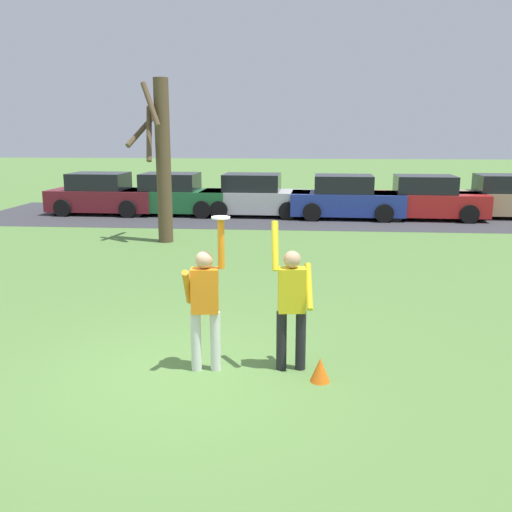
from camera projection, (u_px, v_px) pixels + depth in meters
ground_plane at (184, 374)px, 7.58m from camera, size 120.00×120.00×0.00m
person_catcher at (205, 301)px, 7.51m from camera, size 0.56×0.49×2.08m
person_defender at (292, 300)px, 7.54m from camera, size 0.57×0.49×2.04m
frisbee_disc at (221, 218)px, 7.28m from camera, size 0.24×0.24×0.02m
parked_car_maroon at (103, 195)px, 22.08m from camera, size 4.15×2.14×1.59m
parked_car_green at (174, 196)px, 21.89m from camera, size 4.15×2.14×1.59m
parked_car_silver at (255, 197)px, 21.58m from camera, size 4.15×2.14×1.59m
parked_car_blue at (346, 199)px, 20.97m from camera, size 4.15×2.14×1.59m
parked_car_red at (427, 199)px, 20.77m from camera, size 4.15×2.14×1.59m
parked_car_tan at (508, 198)px, 21.14m from camera, size 4.15×2.14×1.59m
parking_strip at (299, 216)px, 21.59m from camera, size 24.23×6.40×0.01m
bare_tree_tall at (162, 158)px, 16.12m from camera, size 1.22×1.59×4.62m
field_cone_orange at (320, 370)px, 7.33m from camera, size 0.26×0.26×0.32m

